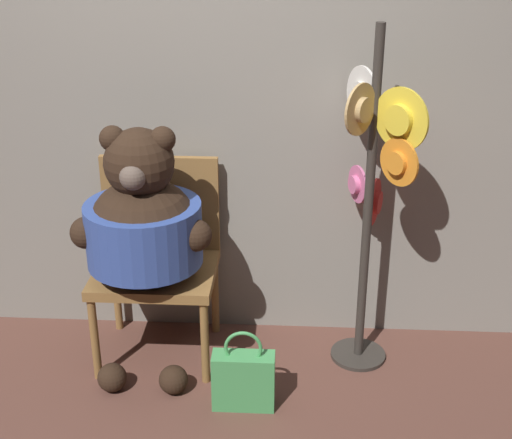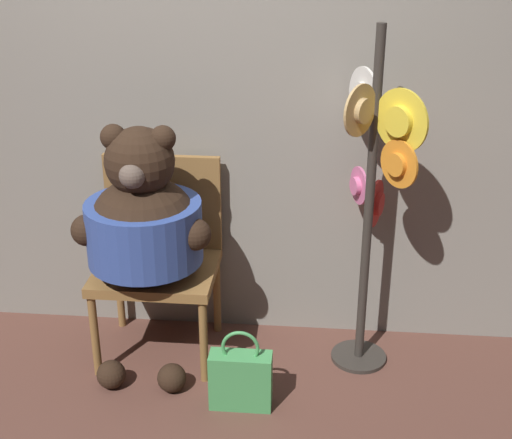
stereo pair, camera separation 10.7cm
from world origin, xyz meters
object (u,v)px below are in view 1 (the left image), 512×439
Objects in this scene: hat_display_rack at (373,184)px; handbag_on_ground at (243,379)px; teddy_bear at (143,227)px; chair at (158,251)px.

hat_display_rack is 4.16× the size of handbag_on_ground.
handbag_on_ground is (0.49, -0.32, -0.61)m from teddy_bear.
handbag_on_ground is (0.46, -0.49, -0.40)m from chair.
hat_display_rack is at bearing 36.26° from handbag_on_ground.
hat_display_rack is (1.03, -0.07, 0.40)m from chair.
handbag_on_ground is at bearing -33.00° from teddy_bear.
chair is at bearing 133.51° from handbag_on_ground.
handbag_on_ground is (-0.57, -0.42, -0.80)m from hat_display_rack.
teddy_bear reaches higher than chair.
hat_display_rack is 1.07m from handbag_on_ground.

